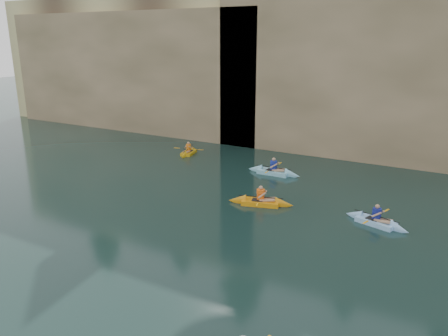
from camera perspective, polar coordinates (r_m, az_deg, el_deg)
The scene contains 9 objects.
cliff at distance 38.26m, azimuth 19.78°, elevation 12.66°, with size 70.00×16.00×12.00m, color #C7B97A.
cliff_slab_west at distance 40.38m, azimuth -12.35°, elevation 12.38°, with size 26.00×2.40×10.56m, color tan.
cliff_slab_center at distance 30.66m, azimuth 20.94°, elevation 11.21°, with size 24.00×2.40×11.40m, color tan.
sea_cave_west at distance 38.96m, azimuth -10.45°, elevation 7.47°, with size 4.50×1.00×4.00m, color black.
sea_cave_center at distance 32.08m, azimuth 9.37°, elevation 4.86°, with size 3.50×1.00×3.20m, color black.
kayaker_orange at distance 21.99m, azimuth 4.78°, elevation -4.43°, with size 3.35×2.38×1.25m.
kayaker_ltblue_near at distance 20.84m, azimuth 19.22°, elevation -6.60°, with size 3.10×2.28×1.19m.
kayaker_yellow at distance 31.48m, azimuth -4.64°, elevation 2.07°, with size 2.19×2.82×1.12m.
kayaker_ltblue_mid at distance 26.92m, azimuth 6.47°, elevation -0.48°, with size 3.41×2.54×1.30m.
Camera 1 is at (6.63, -7.62, 8.05)m, focal length 35.00 mm.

